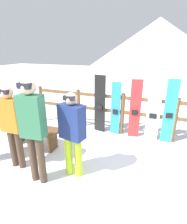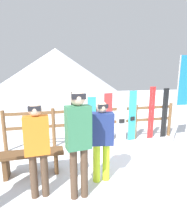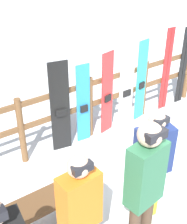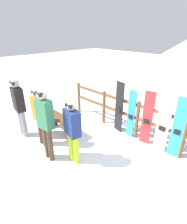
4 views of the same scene
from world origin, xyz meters
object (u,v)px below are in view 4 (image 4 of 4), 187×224
(person_black, at_px, (19,104))
(snowboard_red, at_px, (147,119))
(snowboard_blue, at_px, (131,114))
(person_orange, at_px, (40,114))
(snowboard_white, at_px, (163,126))
(snowboard_black_stripe, at_px, (119,108))
(person_navy, at_px, (72,129))
(snowboard_cyan, at_px, (178,129))
(person_plaid_green, at_px, (45,120))
(bench, at_px, (61,121))

(person_black, xyz_separation_m, snowboard_red, (2.72, 2.21, -0.25))
(person_black, height_order, snowboard_blue, person_black)
(person_orange, xyz_separation_m, snowboard_white, (2.34, 2.04, -0.22))
(snowboard_black_stripe, bearing_deg, person_navy, -85.45)
(snowboard_blue, distance_m, snowboard_cyan, 1.30)
(person_black, height_order, snowboard_cyan, person_black)
(person_plaid_green, xyz_separation_m, snowboard_white, (1.71, 2.23, -0.35))
(person_black, height_order, person_plaid_green, person_plaid_green)
(person_black, bearing_deg, person_orange, 11.76)
(person_orange, bearing_deg, snowboard_white, 41.11)
(snowboard_black_stripe, relative_size, snowboard_blue, 1.11)
(snowboard_white, bearing_deg, person_plaid_green, -127.52)
(snowboard_black_stripe, distance_m, snowboard_red, 0.93)
(bench, relative_size, snowboard_white, 0.89)
(person_plaid_green, distance_m, person_navy, 0.64)
(bench, relative_size, person_orange, 0.81)
(snowboard_red, bearing_deg, snowboard_cyan, 0.00)
(snowboard_cyan, bearing_deg, person_plaid_green, -132.88)
(bench, height_order, snowboard_white, snowboard_white)
(person_plaid_green, distance_m, snowboard_blue, 2.39)
(person_orange, bearing_deg, person_black, -168.24)
(snowboard_red, height_order, snowboard_cyan, snowboard_cyan)
(person_navy, distance_m, snowboard_red, 2.03)
(person_plaid_green, bearing_deg, person_navy, 36.49)
(person_black, distance_m, person_plaid_green, 1.44)
(bench, xyz_separation_m, snowboard_red, (2.09, 1.30, 0.39))
(person_plaid_green, relative_size, person_orange, 1.12)
(bench, relative_size, snowboard_black_stripe, 0.82)
(person_plaid_green, height_order, snowboard_black_stripe, person_plaid_green)
(person_plaid_green, bearing_deg, bench, 131.09)
(snowboard_cyan, bearing_deg, snowboard_black_stripe, -180.00)
(snowboard_blue, xyz_separation_m, snowboard_red, (0.50, 0.00, 0.05))
(person_navy, xyz_separation_m, snowboard_black_stripe, (-0.15, 1.87, -0.11))
(bench, relative_size, snowboard_blue, 0.91)
(snowboard_white, bearing_deg, snowboard_black_stripe, 180.00)
(bench, distance_m, person_navy, 1.51)
(bench, bearing_deg, person_black, -124.82)
(snowboard_white, relative_size, snowboard_cyan, 0.92)
(person_orange, bearing_deg, person_navy, 8.91)
(person_plaid_green, distance_m, snowboard_red, 2.59)
(snowboard_white, bearing_deg, snowboard_red, 179.99)
(snowboard_blue, distance_m, snowboard_red, 0.50)
(snowboard_black_stripe, relative_size, snowboard_cyan, 1.00)
(person_navy, distance_m, snowboard_cyan, 2.45)
(person_navy, distance_m, snowboard_white, 2.24)
(person_plaid_green, distance_m, snowboard_cyan, 3.06)
(bench, height_order, person_navy, person_navy)
(person_navy, bearing_deg, bench, 156.61)
(snowboard_black_stripe, bearing_deg, person_black, -128.88)
(bench, xyz_separation_m, snowboard_cyan, (2.88, 1.30, 0.42))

